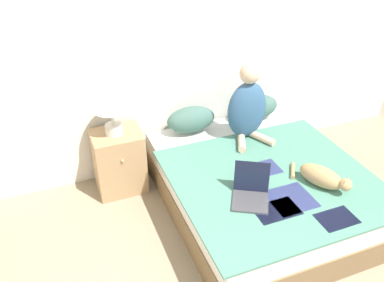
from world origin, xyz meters
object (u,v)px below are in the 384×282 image
object	(u,v)px
pillow_near	(191,119)
pillow_far	(256,107)
person_sitting	(247,107)
cat_tabby	(323,177)
laptop_open	(251,193)
table_lamp	(111,102)
nightstand	(119,161)
bed	(261,188)

from	to	relation	value
pillow_near	pillow_far	distance (m)	0.74
person_sitting	cat_tabby	xyz separation A→B (m)	(0.22, -0.93, -0.24)
cat_tabby	laptop_open	distance (m)	0.63
pillow_near	person_sitting	world-z (taller)	person_sitting
pillow_far	laptop_open	size ratio (longest dim) A/B	1.21
table_lamp	pillow_near	bearing A→B (deg)	2.75
pillow_near	nightstand	bearing A→B (deg)	-177.07
pillow_far	cat_tabby	bearing A→B (deg)	-92.29
pillow_far	cat_tabby	size ratio (longest dim) A/B	0.88
pillow_near	cat_tabby	distance (m)	1.41
bed	person_sitting	xyz separation A→B (m)	(0.09, 0.52, 0.57)
laptop_open	cat_tabby	bearing A→B (deg)	23.33
person_sitting	table_lamp	size ratio (longest dim) A/B	1.67
pillow_near	nightstand	size ratio (longest dim) A/B	0.78
pillow_far	person_sitting	bearing A→B (deg)	-132.33
pillow_far	table_lamp	size ratio (longest dim) A/B	1.09
nightstand	table_lamp	xyz separation A→B (m)	(-0.01, 0.00, 0.65)
bed	cat_tabby	distance (m)	0.61
bed	pillow_far	xyz separation A→B (m)	(0.37, 0.82, 0.37)
bed	nightstand	world-z (taller)	nightstand
bed	table_lamp	xyz separation A→B (m)	(-1.15, 0.78, 0.73)
cat_tabby	nightstand	distance (m)	1.90
cat_tabby	laptop_open	world-z (taller)	laptop_open
pillow_near	table_lamp	world-z (taller)	table_lamp
pillow_near	laptop_open	bearing A→B (deg)	-87.23
person_sitting	table_lamp	bearing A→B (deg)	168.08
pillow_near	bed	bearing A→B (deg)	-65.86
person_sitting	nightstand	size ratio (longest dim) A/B	1.20
person_sitting	table_lamp	distance (m)	1.28
pillow_near	cat_tabby	bearing A→B (deg)	-60.79
pillow_far	nightstand	bearing A→B (deg)	-178.50
cat_tabby	nightstand	bearing A→B (deg)	-155.28
bed	person_sitting	world-z (taller)	person_sitting
nightstand	table_lamp	bearing A→B (deg)	172.00
person_sitting	cat_tabby	world-z (taller)	person_sitting
bed	person_sitting	distance (m)	0.77
pillow_far	person_sitting	world-z (taller)	person_sitting
nightstand	table_lamp	distance (m)	0.65
bed	table_lamp	distance (m)	1.57
cat_tabby	pillow_near	bearing A→B (deg)	-176.85
person_sitting	laptop_open	world-z (taller)	person_sitting
pillow_far	nightstand	world-z (taller)	pillow_far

